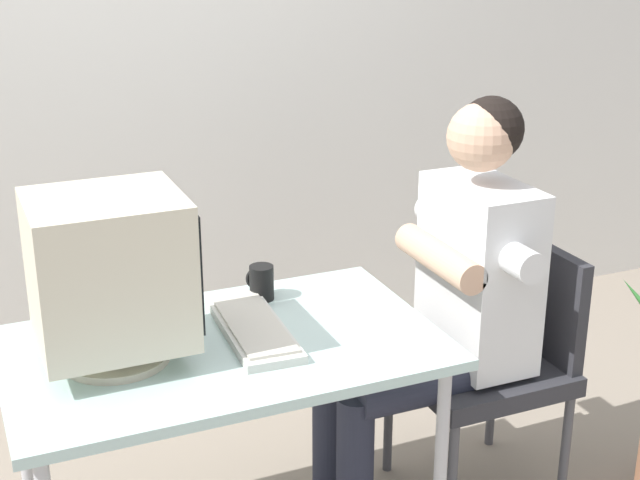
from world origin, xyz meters
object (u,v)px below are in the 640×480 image
desk (224,364)px  desk_mug (261,282)px  crt_monitor (111,272)px  keyboard (253,327)px  office_chair (496,353)px  person_seated (445,298)px

desk → desk_mug: desk_mug is taller
crt_monitor → keyboard: bearing=2.3°
crt_monitor → office_chair: 1.26m
office_chair → desk_mug: (-0.70, 0.19, 0.28)m
desk → person_seated: bearing=3.6°
keyboard → desk_mug: bearing=64.2°
person_seated → desk_mug: person_seated is taller
crt_monitor → keyboard: crt_monitor is taller
desk_mug → keyboard: bearing=-115.8°
desk_mug → office_chair: bearing=-15.3°
desk → desk_mug: size_ratio=11.04×
crt_monitor → person_seated: 1.01m
keyboard → person_seated: 0.61m
keyboard → desk_mug: size_ratio=4.49×
desk → desk_mug: (0.19, 0.24, 0.11)m
office_chair → desk_mug: office_chair is taller
keyboard → person_seated: person_seated is taller
desk → crt_monitor: crt_monitor is taller
crt_monitor → desk_mug: size_ratio=4.21×
desk → person_seated: 0.71m
crt_monitor → desk_mug: crt_monitor is taller
crt_monitor → desk: bearing=-3.5°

